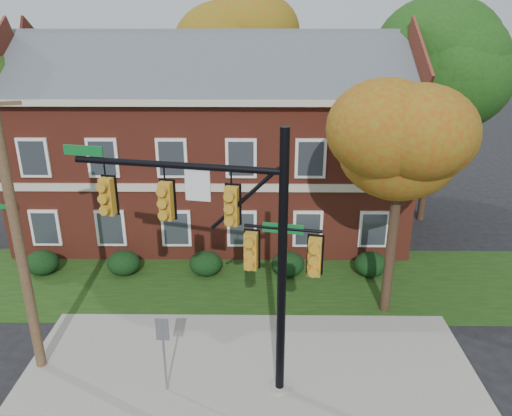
{
  "coord_description": "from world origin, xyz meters",
  "views": [
    {
      "loc": [
        0.34,
        -12.16,
        10.41
      ],
      "look_at": [
        0.18,
        3.0,
        4.51
      ],
      "focal_mm": 35.0,
      "sensor_mm": 36.0,
      "label": 1
    }
  ],
  "objects_px": {
    "apartment_building": "(214,133)",
    "hedge_left": "(124,263)",
    "hedge_center": "(206,263)",
    "sign_post": "(163,343)",
    "tree_near_right": "(411,137)",
    "hedge_far_right": "(371,264)",
    "hedge_right": "(288,264)",
    "tree_far_rear": "(245,42)",
    "tree_right_rear": "(448,65)",
    "utility_pole": "(17,236)",
    "traffic_signal": "(230,236)",
    "hedge_far_left": "(42,263)"
  },
  "relations": [
    {
      "from": "apartment_building",
      "to": "hedge_left",
      "type": "height_order",
      "value": "apartment_building"
    },
    {
      "from": "hedge_center",
      "to": "sign_post",
      "type": "bearing_deg",
      "value": -93.39
    },
    {
      "from": "tree_near_right",
      "to": "sign_post",
      "type": "xyz_separation_m",
      "value": [
        -7.65,
        -4.28,
        -4.95
      ]
    },
    {
      "from": "hedge_far_right",
      "to": "hedge_right",
      "type": "bearing_deg",
      "value": 180.0
    },
    {
      "from": "tree_far_rear",
      "to": "tree_right_rear",
      "type": "bearing_deg",
      "value": -35.0
    },
    {
      "from": "tree_near_right",
      "to": "tree_far_rear",
      "type": "bearing_deg",
      "value": 110.27
    },
    {
      "from": "hedge_center",
      "to": "hedge_far_right",
      "type": "relative_size",
      "value": 1.0
    },
    {
      "from": "tree_right_rear",
      "to": "utility_pole",
      "type": "distance_m",
      "value": 20.33
    },
    {
      "from": "tree_near_right",
      "to": "tree_right_rear",
      "type": "distance_m",
      "value": 9.94
    },
    {
      "from": "hedge_left",
      "to": "hedge_right",
      "type": "relative_size",
      "value": 1.0
    },
    {
      "from": "tree_far_rear",
      "to": "sign_post",
      "type": "relative_size",
      "value": 4.55
    },
    {
      "from": "hedge_far_right",
      "to": "traffic_signal",
      "type": "xyz_separation_m",
      "value": [
        -5.49,
        -6.79,
        4.38
      ]
    },
    {
      "from": "hedge_center",
      "to": "hedge_right",
      "type": "relative_size",
      "value": 1.0
    },
    {
      "from": "apartment_building",
      "to": "traffic_signal",
      "type": "distance_m",
      "value": 12.14
    },
    {
      "from": "tree_far_rear",
      "to": "traffic_signal",
      "type": "bearing_deg",
      "value": -89.5
    },
    {
      "from": "hedge_left",
      "to": "tree_far_rear",
      "type": "xyz_separation_m",
      "value": [
        4.84,
        13.09,
        8.32
      ]
    },
    {
      "from": "apartment_building",
      "to": "tree_far_rear",
      "type": "relative_size",
      "value": 1.63
    },
    {
      "from": "hedge_right",
      "to": "hedge_far_right",
      "type": "distance_m",
      "value": 3.5
    },
    {
      "from": "tree_right_rear",
      "to": "utility_pole",
      "type": "height_order",
      "value": "tree_right_rear"
    },
    {
      "from": "tree_right_rear",
      "to": "sign_post",
      "type": "distance_m",
      "value": 18.81
    },
    {
      "from": "hedge_center",
      "to": "tree_near_right",
      "type": "bearing_deg",
      "value": -21.42
    },
    {
      "from": "tree_right_rear",
      "to": "tree_far_rear",
      "type": "distance_m",
      "value": 12.2
    },
    {
      "from": "hedge_far_left",
      "to": "tree_far_rear",
      "type": "height_order",
      "value": "tree_far_rear"
    },
    {
      "from": "hedge_left",
      "to": "utility_pole",
      "type": "height_order",
      "value": "utility_pole"
    },
    {
      "from": "apartment_building",
      "to": "hedge_far_right",
      "type": "relative_size",
      "value": 13.43
    },
    {
      "from": "hedge_right",
      "to": "tree_far_rear",
      "type": "height_order",
      "value": "tree_far_rear"
    },
    {
      "from": "hedge_center",
      "to": "tree_near_right",
      "type": "relative_size",
      "value": 0.16
    },
    {
      "from": "apartment_building",
      "to": "utility_pole",
      "type": "bearing_deg",
      "value": -112.07
    },
    {
      "from": "hedge_left",
      "to": "tree_right_rear",
      "type": "distance_m",
      "value": 17.74
    },
    {
      "from": "hedge_far_left",
      "to": "traffic_signal",
      "type": "distance_m",
      "value": 11.74
    },
    {
      "from": "hedge_center",
      "to": "utility_pole",
      "type": "distance_m",
      "value": 8.58
    },
    {
      "from": "tree_near_right",
      "to": "tree_right_rear",
      "type": "height_order",
      "value": "tree_right_rear"
    },
    {
      "from": "hedge_far_right",
      "to": "tree_right_rear",
      "type": "bearing_deg",
      "value": 54.77
    },
    {
      "from": "hedge_left",
      "to": "hedge_far_left",
      "type": "bearing_deg",
      "value": 180.0
    },
    {
      "from": "hedge_center",
      "to": "tree_right_rear",
      "type": "bearing_deg",
      "value": 28.37
    },
    {
      "from": "tree_near_right",
      "to": "tree_far_rear",
      "type": "relative_size",
      "value": 0.74
    },
    {
      "from": "apartment_building",
      "to": "hedge_right",
      "type": "xyz_separation_m",
      "value": [
        3.5,
        -5.25,
        -4.46
      ]
    },
    {
      "from": "sign_post",
      "to": "hedge_far_left",
      "type": "bearing_deg",
      "value": 136.72
    },
    {
      "from": "hedge_far_left",
      "to": "tree_near_right",
      "type": "height_order",
      "value": "tree_near_right"
    },
    {
      "from": "utility_pole",
      "to": "hedge_center",
      "type": "bearing_deg",
      "value": 36.82
    },
    {
      "from": "hedge_far_right",
      "to": "sign_post",
      "type": "xyz_separation_m",
      "value": [
        -7.42,
        -7.12,
        1.19
      ]
    },
    {
      "from": "tree_right_rear",
      "to": "hedge_center",
      "type": "bearing_deg",
      "value": -151.63
    },
    {
      "from": "hedge_far_left",
      "to": "hedge_center",
      "type": "xyz_separation_m",
      "value": [
        7.0,
        0.0,
        0.0
      ]
    },
    {
      "from": "hedge_left",
      "to": "hedge_center",
      "type": "relative_size",
      "value": 1.0
    },
    {
      "from": "hedge_right",
      "to": "utility_pole",
      "type": "height_order",
      "value": "utility_pole"
    },
    {
      "from": "hedge_far_left",
      "to": "hedge_left",
      "type": "distance_m",
      "value": 3.5
    },
    {
      "from": "hedge_right",
      "to": "sign_post",
      "type": "xyz_separation_m",
      "value": [
        -3.92,
        -7.12,
        1.19
      ]
    },
    {
      "from": "tree_far_rear",
      "to": "tree_near_right",
      "type": "bearing_deg",
      "value": -69.73
    },
    {
      "from": "tree_right_rear",
      "to": "tree_far_rear",
      "type": "height_order",
      "value": "tree_far_rear"
    },
    {
      "from": "hedge_far_right",
      "to": "utility_pole",
      "type": "relative_size",
      "value": 0.16
    }
  ]
}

